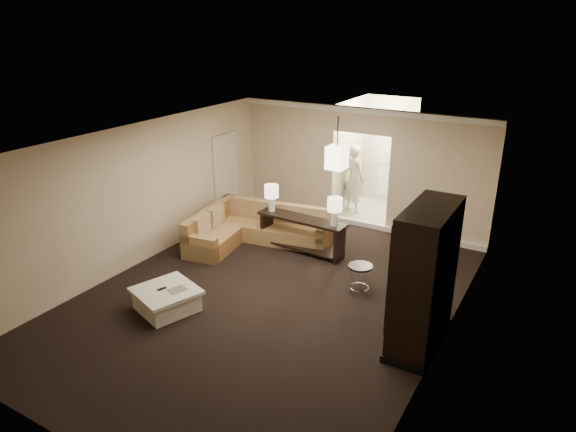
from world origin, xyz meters
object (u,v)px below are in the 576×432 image
Objects in this scene: drink_table at (360,273)px; person at (354,175)px; armoire at (424,281)px; coffee_table at (167,299)px; console_table at (302,231)px; sectional_sofa at (253,229)px.

person reaches higher than drink_table.
drink_table is (-1.37, 0.97, -0.67)m from armoire.
console_table is at bearing 75.13° from coffee_table.
console_table is 2.80m from person.
coffee_table is 0.61× the size of console_table.
coffee_table is 6.06m from person.
drink_table is at bearing 139.84° from person.
sectional_sofa is at bearing 163.11° from drink_table.
person is (0.83, 5.95, 0.77)m from coffee_table.
console_table is at bearing 147.64° from armoire.
coffee_table is at bearing 106.74° from person.
coffee_table is 4.24m from armoire.
sectional_sofa is at bearing 95.45° from coffee_table.
armoire reaches higher than drink_table.
armoire is 5.68m from person.
drink_table is 4.20m from person.
armoire reaches higher than person.
console_table is 3.68× the size of drink_table.
sectional_sofa reaches higher than console_table.
drink_table is at bearing -25.70° from sectional_sofa.
console_table is (0.85, 3.20, 0.26)m from coffee_table.
coffee_table is at bearing -162.85° from armoire.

